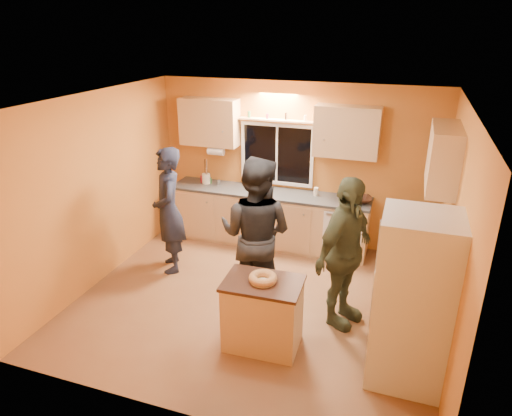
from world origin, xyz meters
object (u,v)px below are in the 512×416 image
at_px(person_left, 169,211).
at_px(person_center, 256,234).
at_px(refrigerator, 412,301).
at_px(person_right, 345,254).
at_px(island, 263,313).

xyz_separation_m(person_left, person_center, (1.48, -0.48, 0.07)).
xyz_separation_m(refrigerator, person_right, (-0.76, 0.72, 0.03)).
bearing_deg(person_center, person_left, -14.27).
relative_size(person_left, person_right, 0.99).
bearing_deg(person_left, refrigerator, 38.21).
distance_m(island, person_center, 1.01).
bearing_deg(person_left, person_center, 40.52).
bearing_deg(person_center, person_right, -178.14).
relative_size(refrigerator, person_left, 0.98).
xyz_separation_m(refrigerator, person_left, (-3.34, 1.24, 0.02)).
bearing_deg(person_right, person_left, 101.12).
height_order(person_left, person_right, person_right).
bearing_deg(person_left, island, 24.17).
bearing_deg(island, person_center, 112.13).
xyz_separation_m(island, person_right, (0.76, 0.73, 0.51)).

